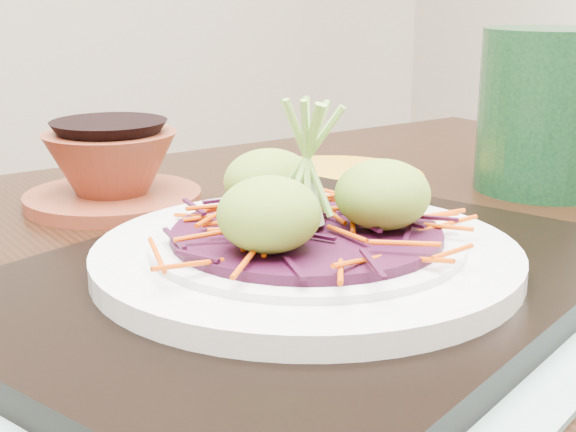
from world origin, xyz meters
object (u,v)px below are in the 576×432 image
yellow_plate (334,179)px  white_plate (306,254)px  dining_table (247,430)px  serving_tray (306,281)px  terracotta_bowl_set (112,173)px  green_jar (548,111)px

yellow_plate → white_plate: bearing=-129.5°
dining_table → serving_tray: serving_tray is taller
dining_table → yellow_plate: size_ratio=7.26×
dining_table → yellow_plate: bearing=40.6°
white_plate → terracotta_bowl_set: bearing=93.3°
white_plate → terracotta_bowl_set: 0.27m
dining_table → green_jar: size_ratio=8.47×
dining_table → serving_tray: bearing=-63.4°
white_plate → green_jar: (0.34, 0.11, 0.04)m
serving_tray → yellow_plate: bearing=32.4°
white_plate → yellow_plate: bearing=50.5°
serving_tray → terracotta_bowl_set: size_ratio=2.12×
serving_tray → green_jar: (0.34, 0.11, 0.06)m
white_plate → terracotta_bowl_set: size_ratio=1.38×
yellow_plate → green_jar: (0.15, -0.12, 0.07)m
white_plate → serving_tray: bearing=180.0°
serving_tray → green_jar: green_jar is taller
serving_tray → white_plate: (0.00, 0.00, 0.02)m
serving_tray → terracotta_bowl_set: 0.28m
terracotta_bowl_set → yellow_plate: size_ratio=1.07×
serving_tray → white_plate: size_ratio=1.54×
green_jar → yellow_plate: bearing=141.3°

